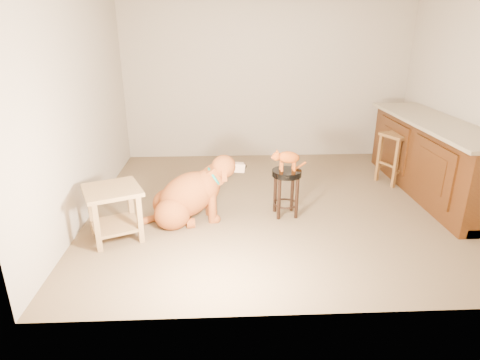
{
  "coord_description": "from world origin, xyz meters",
  "views": [
    {
      "loc": [
        -0.73,
        -4.42,
        2.01
      ],
      "look_at": [
        -0.54,
        -0.33,
        0.45
      ],
      "focal_mm": 30.0,
      "sensor_mm": 36.0,
      "label": 1
    }
  ],
  "objects_px": {
    "padded_stool": "(286,183)",
    "side_table": "(114,206)",
    "golden_retriever": "(189,196)",
    "tabby_kitten": "(287,158)",
    "wood_stool": "(395,157)"
  },
  "relations": [
    {
      "from": "padded_stool",
      "to": "tabby_kitten",
      "type": "distance_m",
      "value": 0.3
    },
    {
      "from": "padded_stool",
      "to": "golden_retriever",
      "type": "bearing_deg",
      "value": -174.87
    },
    {
      "from": "wood_stool",
      "to": "golden_retriever",
      "type": "bearing_deg",
      "value": -158.82
    },
    {
      "from": "side_table",
      "to": "golden_retriever",
      "type": "xyz_separation_m",
      "value": [
        0.71,
        0.36,
        -0.07
      ]
    },
    {
      "from": "wood_stool",
      "to": "padded_stool",
      "type": "bearing_deg",
      "value": -149.76
    },
    {
      "from": "golden_retriever",
      "to": "tabby_kitten",
      "type": "relative_size",
      "value": 2.93
    },
    {
      "from": "wood_stool",
      "to": "golden_retriever",
      "type": "distance_m",
      "value": 2.93
    },
    {
      "from": "wood_stool",
      "to": "tabby_kitten",
      "type": "distance_m",
      "value": 1.94
    },
    {
      "from": "padded_stool",
      "to": "tabby_kitten",
      "type": "relative_size",
      "value": 1.3
    },
    {
      "from": "side_table",
      "to": "golden_retriever",
      "type": "height_order",
      "value": "golden_retriever"
    },
    {
      "from": "padded_stool",
      "to": "side_table",
      "type": "height_order",
      "value": "side_table"
    },
    {
      "from": "wood_stool",
      "to": "side_table",
      "type": "bearing_deg",
      "value": -157.65
    },
    {
      "from": "padded_stool",
      "to": "side_table",
      "type": "xyz_separation_m",
      "value": [
        -1.79,
        -0.45,
        -0.02
      ]
    },
    {
      "from": "padded_stool",
      "to": "golden_retriever",
      "type": "height_order",
      "value": "golden_retriever"
    },
    {
      "from": "golden_retriever",
      "to": "tabby_kitten",
      "type": "bearing_deg",
      "value": -6.0
    }
  ]
}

